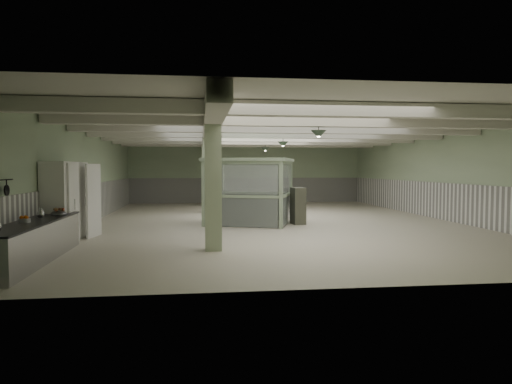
{
  "coord_description": "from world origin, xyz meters",
  "views": [
    {
      "loc": [
        -2.85,
        -17.6,
        2.1
      ],
      "look_at": [
        -0.97,
        -2.53,
        1.3
      ],
      "focal_mm": 32.0,
      "sensor_mm": 36.0,
      "label": 1
    }
  ],
  "objects": [
    {
      "name": "column_d",
      "position": [
        -2.5,
        8.0,
        1.8
      ],
      "size": [
        0.42,
        0.42,
        3.6
      ],
      "primitive_type": "cube",
      "color": "#AFC09A",
      "rests_on": "floor"
    },
    {
      "name": "ceiling",
      "position": [
        0.0,
        0.0,
        3.6
      ],
      "size": [
        14.0,
        20.0,
        0.02
      ],
      "primitive_type": "cube",
      "color": "beige",
      "rests_on": "wall_back"
    },
    {
      "name": "wainscot_left",
      "position": [
        -6.97,
        0.0,
        0.75
      ],
      "size": [
        0.05,
        19.9,
        1.5
      ],
      "primitive_type": "cube",
      "color": "white",
      "rests_on": "floor"
    },
    {
      "name": "beam_a",
      "position": [
        0.0,
        -7.5,
        3.42
      ],
      "size": [
        13.9,
        0.35,
        0.32
      ],
      "primitive_type": "cube",
      "color": "beige",
      "rests_on": "ceiling"
    },
    {
      "name": "beam_d",
      "position": [
        0.0,
        0.0,
        3.42
      ],
      "size": [
        13.9,
        0.35,
        0.32
      ],
      "primitive_type": "cube",
      "color": "beige",
      "rests_on": "ceiling"
    },
    {
      "name": "filing_cabinet",
      "position": [
        0.82,
        -0.9,
        0.68
      ],
      "size": [
        0.52,
        0.68,
        1.36
      ],
      "primitive_type": "cube",
      "rotation": [
        0.0,
        0.0,
        0.13
      ],
      "color": "#4F5143",
      "rests_on": "floor"
    },
    {
      "name": "wall_right",
      "position": [
        7.0,
        0.0,
        1.8
      ],
      "size": [
        0.02,
        20.0,
        3.6
      ],
      "primitive_type": "cube",
      "color": "#A1B792",
      "rests_on": "floor"
    },
    {
      "name": "beam_e",
      "position": [
        0.0,
        2.5,
        3.42
      ],
      "size": [
        13.9,
        0.35,
        0.32
      ],
      "primitive_type": "cube",
      "color": "beige",
      "rests_on": "ceiling"
    },
    {
      "name": "beam_c",
      "position": [
        0.0,
        -2.5,
        3.42
      ],
      "size": [
        13.9,
        0.35,
        0.32
      ],
      "primitive_type": "cube",
      "color": "beige",
      "rests_on": "ceiling"
    },
    {
      "name": "beam_b",
      "position": [
        0.0,
        -5.0,
        3.42
      ],
      "size": [
        13.9,
        0.35,
        0.32
      ],
      "primitive_type": "cube",
      "color": "beige",
      "rests_on": "ceiling"
    },
    {
      "name": "wainscot_right",
      "position": [
        6.97,
        0.0,
        0.75
      ],
      "size": [
        0.05,
        19.9,
        1.5
      ],
      "primitive_type": "cube",
      "color": "white",
      "rests_on": "floor"
    },
    {
      "name": "pendant_front",
      "position": [
        0.5,
        -5.0,
        3.05
      ],
      "size": [
        0.44,
        0.44,
        0.22
      ],
      "primitive_type": "cone",
      "rotation": [
        3.14,
        0.0,
        0.0
      ],
      "color": "#314132",
      "rests_on": "ceiling"
    },
    {
      "name": "beam_g",
      "position": [
        0.0,
        7.5,
        3.42
      ],
      "size": [
        13.9,
        0.35,
        0.32
      ],
      "primitive_type": "cube",
      "color": "beige",
      "rests_on": "ceiling"
    },
    {
      "name": "column_b",
      "position": [
        -2.5,
        -1.0,
        1.8
      ],
      "size": [
        0.42,
        0.42,
        3.6
      ],
      "primitive_type": "cube",
      "color": "#AFC09A",
      "rests_on": "floor"
    },
    {
      "name": "wall_front",
      "position": [
        0.0,
        -10.0,
        1.8
      ],
      "size": [
        14.0,
        0.02,
        3.6
      ],
      "primitive_type": "cube",
      "color": "#A1B792",
      "rests_on": "floor"
    },
    {
      "name": "hook_rail",
      "position": [
        -6.93,
        -7.6,
        1.85
      ],
      "size": [
        0.02,
        1.2,
        0.02
      ],
      "primitive_type": "cylinder",
      "rotation": [
        1.57,
        0.0,
        0.0
      ],
      "color": "black",
      "rests_on": "wall_left"
    },
    {
      "name": "walkin_cooler",
      "position": [
        -6.62,
        -4.0,
        1.18
      ],
      "size": [
        0.92,
        2.57,
        2.35
      ],
      "color": "white",
      "rests_on": "floor"
    },
    {
      "name": "skillet_far",
      "position": [
        -6.88,
        -7.44,
        1.63
      ],
      "size": [
        0.03,
        0.23,
        0.23
      ],
      "primitive_type": "cylinder",
      "rotation": [
        0.0,
        1.57,
        0.0
      ],
      "color": "black",
      "rests_on": "hook_rail"
    },
    {
      "name": "column_c",
      "position": [
        -2.5,
        4.0,
        1.8
      ],
      "size": [
        0.42,
        0.42,
        3.6
      ],
      "primitive_type": "cube",
      "color": "#AFC09A",
      "rests_on": "floor"
    },
    {
      "name": "wainscot_back",
      "position": [
        0.0,
        9.97,
        0.75
      ],
      "size": [
        13.9,
        0.05,
        1.5
      ],
      "primitive_type": "cube",
      "color": "white",
      "rests_on": "floor"
    },
    {
      "name": "guard_booth",
      "position": [
        -0.99,
        -0.59,
        1.68
      ],
      "size": [
        3.75,
        3.46,
        2.46
      ],
      "rotation": [
        0.0,
        0.0,
        -0.34
      ],
      "color": "gray",
      "rests_on": "floor"
    },
    {
      "name": "orange_bowl",
      "position": [
        -6.65,
        -7.13,
        0.94
      ],
      "size": [
        0.3,
        0.3,
        0.09
      ],
      "primitive_type": "cylinder",
      "rotation": [
        0.0,
        0.0,
        0.26
      ],
      "color": "#B2B2B7",
      "rests_on": "prep_counter"
    },
    {
      "name": "wall_back",
      "position": [
        0.0,
        10.0,
        1.8
      ],
      "size": [
        14.0,
        0.02,
        3.6
      ],
      "primitive_type": "cube",
      "color": "#A1B792",
      "rests_on": "floor"
    },
    {
      "name": "beam_f",
      "position": [
        0.0,
        5.0,
        3.42
      ],
      "size": [
        13.9,
        0.35,
        0.32
      ],
      "primitive_type": "cube",
      "color": "beige",
      "rests_on": "ceiling"
    },
    {
      "name": "pendant_mid",
      "position": [
        0.5,
        0.5,
        3.05
      ],
      "size": [
        0.44,
        0.44,
        0.22
      ],
      "primitive_type": "cone",
      "rotation": [
        3.14,
        0.0,
        0.0
      ],
      "color": "#314132",
      "rests_on": "ceiling"
    },
    {
      "name": "floor",
      "position": [
        0.0,
        0.0,
        0.0
      ],
      "size": [
        20.0,
        20.0,
        0.0
      ],
      "primitive_type": "plane",
      "color": "beige",
      "rests_on": "ground"
    },
    {
      "name": "pendant_back",
      "position": [
        0.5,
        5.5,
        3.05
      ],
      "size": [
        0.44,
        0.44,
        0.22
      ],
      "primitive_type": "cone",
      "rotation": [
        3.14,
        0.0,
        0.0
      ],
      "color": "#314132",
      "rests_on": "ceiling"
    },
    {
      "name": "pitcher_near",
      "position": [
        -6.6,
        -6.27,
        1.02
      ],
      "size": [
        0.23,
        0.24,
        0.25
      ],
      "primitive_type": null,
      "rotation": [
        0.0,
        0.0,
        0.37
      ],
      "color": "#A9A9AE",
      "rests_on": "prep_counter"
    },
    {
      "name": "girder",
      "position": [
        -2.5,
        0.0,
        3.38
      ],
      "size": [
        0.45,
        19.9,
        0.4
      ],
      "primitive_type": "cube",
      "color": "beige",
      "rests_on": "ceiling"
    },
    {
      "name": "prep_counter",
      "position": [
        -6.54,
        -6.96,
        0.46
      ],
      "size": [
        0.82,
        4.69,
        0.91
      ],
      "color": "#A9A9AE",
      "rests_on": "floor"
    },
    {
      "name": "column_a",
      "position": [
        -2.5,
        -6.0,
        1.8
      ],
      "size": [
        0.42,
        0.42,
        3.6
      ],
      "primitive_type": "cube",
      "color": "#AFC09A",
      "rests_on": "floor"
    },
    {
      "name": "wall_left",
      "position": [
        -7.0,
        0.0,
        1.8
      ],
      "size": [
        0.02,
        20.0,
        3.6
      ],
      "primitive_type": "cube",
      "color": "#A1B792",
      "rests_on": "floor"
    },
    {
      "name": "veg_colander",
      "position": [
        -6.39,
        -5.59,
        0.99
      ],
      "size": [
        0.44,
        0.44,
        0.18
      ],
      "primitive_type": null,
      "rotation": [
        0.0,
        0.0,
        0.14
      ],
      "color": "#44454A",
      "rests_on": "prep_counter"
    }
  ]
}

